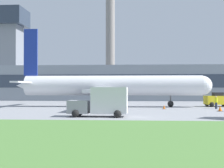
{
  "coord_description": "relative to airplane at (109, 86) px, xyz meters",
  "views": [
    {
      "loc": [
        4.79,
        -43.2,
        2.68
      ],
      "look_at": [
        1.63,
        1.09,
        3.24
      ],
      "focal_mm": 50.0,
      "sensor_mm": 36.0,
      "label": 1
    }
  ],
  "objects": [
    {
      "name": "smokestack_left",
      "position": [
        -4.4,
        59.37,
        14.68
      ],
      "size": [
        3.48,
        3.48,
        34.99
      ],
      "color": "gray",
      "rests_on": "ground_plane"
    },
    {
      "name": "airplane",
      "position": [
        0.0,
        0.0,
        0.0
      ],
      "size": [
        28.02,
        22.9,
        11.26
      ],
      "color": "silver",
      "rests_on": "ground_plane"
    },
    {
      "name": "baggage_truck",
      "position": [
        0.6,
        -15.36,
        -1.63
      ],
      "size": [
        5.54,
        2.67,
        2.75
      ],
      "color": "gray",
      "rests_on": "ground_plane"
    },
    {
      "name": "traffic_cone_wingtip",
      "position": [
        7.35,
        -4.47,
        -2.7
      ],
      "size": [
        0.48,
        0.48,
        0.56
      ],
      "color": "black",
      "rests_on": "ground_plane"
    },
    {
      "name": "ground_plane",
      "position": [
        -1.22,
        -1.09,
        -2.95
      ],
      "size": [
        400.0,
        400.0,
        0.0
      ],
      "primitive_type": "plane",
      "color": "gray"
    },
    {
      "name": "pushback_tug",
      "position": [
        15.59,
        1.56,
        -2.03
      ],
      "size": [
        3.82,
        2.85,
        2.04
      ],
      "color": "yellow",
      "rests_on": "ground_plane"
    },
    {
      "name": "terminal_building",
      "position": [
        -2.9,
        26.57,
        1.36
      ],
      "size": [
        83.31,
        14.23,
        21.17
      ],
      "color": "gray",
      "rests_on": "ground_plane"
    },
    {
      "name": "traffic_cone_near_nose",
      "position": [
        13.41,
        -7.74,
        -2.65
      ],
      "size": [
        0.63,
        0.63,
        0.66
      ],
      "color": "black",
      "rests_on": "ground_plane"
    },
    {
      "name": "ground_crew_person",
      "position": [
        14.07,
        -3.45,
        -2.1
      ],
      "size": [
        0.51,
        0.51,
        1.66
      ],
      "color": "#23283D",
      "rests_on": "ground_plane"
    }
  ]
}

